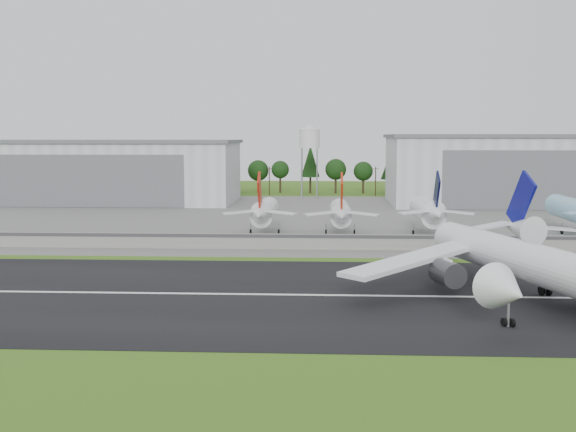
# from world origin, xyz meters

# --- Properties ---
(ground) EXTENTS (600.00, 600.00, 0.00)m
(ground) POSITION_xyz_m (0.00, 0.00, 0.00)
(ground) COLOR #3C6618
(ground) RESTS_ON ground
(runway) EXTENTS (320.00, 60.00, 0.10)m
(runway) POSITION_xyz_m (0.00, 10.00, 0.05)
(runway) COLOR black
(runway) RESTS_ON ground
(runway_centerline) EXTENTS (220.00, 1.00, 0.02)m
(runway_centerline) POSITION_xyz_m (0.00, 10.00, 0.11)
(runway_centerline) COLOR white
(runway_centerline) RESTS_ON runway
(apron) EXTENTS (320.00, 150.00, 0.10)m
(apron) POSITION_xyz_m (0.00, 120.00, 0.05)
(apron) COLOR slate
(apron) RESTS_ON ground
(blast_fence) EXTENTS (240.00, 0.61, 3.50)m
(blast_fence) POSITION_xyz_m (0.00, 54.99, 1.81)
(blast_fence) COLOR gray
(blast_fence) RESTS_ON ground
(hangar_west) EXTENTS (97.00, 44.00, 23.20)m
(hangar_west) POSITION_xyz_m (-80.00, 164.92, 11.63)
(hangar_west) COLOR silver
(hangar_west) RESTS_ON ground
(hangar_east) EXTENTS (102.00, 47.00, 25.20)m
(hangar_east) POSITION_xyz_m (75.00, 164.92, 12.63)
(hangar_east) COLOR silver
(hangar_east) RESTS_ON ground
(water_tower) EXTENTS (8.40, 8.40, 29.40)m
(water_tower) POSITION_xyz_m (-5.00, 185.00, 24.55)
(water_tower) COLOR #99999E
(water_tower) RESTS_ON ground
(utility_poles) EXTENTS (230.00, 3.00, 12.00)m
(utility_poles) POSITION_xyz_m (0.00, 200.00, 0.00)
(utility_poles) COLOR black
(utility_poles) RESTS_ON ground
(treeline) EXTENTS (320.00, 16.00, 22.00)m
(treeline) POSITION_xyz_m (0.00, 215.00, 0.00)
(treeline) COLOR black
(treeline) RESTS_ON ground
(main_airliner) EXTENTS (54.96, 58.20, 18.17)m
(main_airliner) POSITION_xyz_m (29.78, 9.58, 4.89)
(main_airliner) COLOR white
(main_airliner) RESTS_ON runway
(parked_jet_red_a) EXTENTS (7.36, 31.29, 16.49)m
(parked_jet_red_a) POSITION_xyz_m (-13.67, 76.53, 6.00)
(parked_jet_red_a) COLOR silver
(parked_jet_red_a) RESTS_ON ground
(parked_jet_red_b) EXTENTS (7.36, 31.29, 16.34)m
(parked_jet_red_b) POSITION_xyz_m (5.03, 76.50, 5.86)
(parked_jet_red_b) COLOR silver
(parked_jet_red_b) RESTS_ON ground
(parked_jet_navy) EXTENTS (7.36, 31.29, 16.77)m
(parked_jet_navy) POSITION_xyz_m (26.44, 76.57, 6.26)
(parked_jet_navy) COLOR white
(parked_jet_navy) RESTS_ON ground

